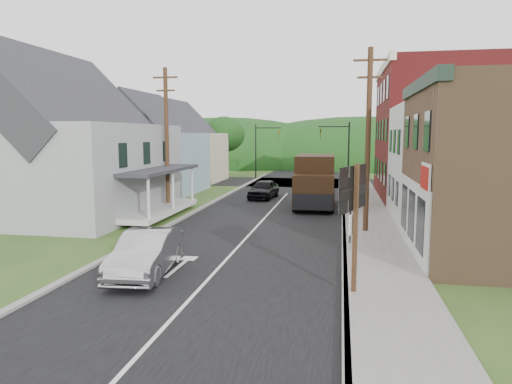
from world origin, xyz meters
The scene contains 24 objects.
ground centered at (0.00, 0.00, 0.00)m, with size 120.00×120.00×0.00m, color #2D4719.
road centered at (0.00, 10.00, 0.00)m, with size 9.00×90.00×0.02m, color black.
cross_road centered at (0.00, 27.00, 0.00)m, with size 60.00×9.00×0.02m, color black.
sidewalk_right centered at (5.90, 8.00, 0.07)m, with size 2.80×55.00×0.15m, color slate.
curb_right centered at (4.55, 8.00, 0.07)m, with size 0.20×55.00×0.15m, color slate.
curb_left centered at (-4.65, 8.00, 0.06)m, with size 0.30×55.00×0.12m, color slate.
storefront_white centered at (11.30, 7.50, 3.25)m, with size 8.00×7.00×6.50m, color silver.
storefront_red centered at (11.30, 17.00, 5.00)m, with size 8.00×12.00×10.00m, color maroon.
house_gray centered at (-12.00, 6.00, 4.23)m, with size 10.20×12.24×8.35m.
house_blue centered at (-11.00, 17.00, 3.69)m, with size 7.14×8.16×7.28m.
house_cream centered at (-11.50, 26.00, 3.69)m, with size 7.14×8.16×7.28m.
utility_pole_right centered at (5.60, 3.50, 4.66)m, with size 1.60×0.26×9.00m.
utility_pole_left centered at (-6.50, 8.00, 4.66)m, with size 1.60×0.26×9.00m.
traffic_signal_right centered at (4.30, 23.50, 3.76)m, with size 2.87×0.20×6.00m.
traffic_signal_left centered at (-4.30, 30.50, 3.76)m, with size 2.87×0.20×6.00m.
tree_left_b centered at (-17.00, 12.00, 4.88)m, with size 4.80×4.80×6.94m.
tree_left_c centered at (-19.00, 20.00, 5.94)m, with size 5.80×5.80×8.41m.
tree_left_d centered at (-9.00, 32.00, 4.88)m, with size 4.80×4.80×6.94m.
forested_ridge centered at (0.00, 55.00, 0.00)m, with size 90.00×30.00×16.00m, color #113610.
silver_sedan centered at (-2.28, -4.80, 0.76)m, with size 1.61×4.61×1.52m, color #A9A9AE.
dark_sedan centered at (-1.45, 14.81, 0.71)m, with size 1.68×4.17×1.42m, color black.
delivery_van centered at (2.65, 11.24, 1.77)m, with size 2.68×6.30×3.50m.
route_sign_cluster centered at (4.75, -5.64, 2.68)m, with size 0.88×2.11×3.90m.
warning_sign centered at (4.78, 0.71, 1.73)m, with size 0.18×0.67×2.47m.
Camera 1 is at (4.33, -19.37, 4.90)m, focal length 32.00 mm.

